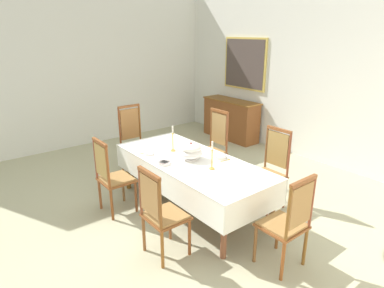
{
  "coord_description": "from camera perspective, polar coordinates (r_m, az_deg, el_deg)",
  "views": [
    {
      "loc": [
        3.3,
        -2.56,
        2.4
      ],
      "look_at": [
        -0.05,
        0.08,
        0.93
      ],
      "focal_mm": 30.95,
      "sensor_mm": 36.0,
      "label": 1
    }
  ],
  "objects": [
    {
      "name": "chair_head_west",
      "position": [
        5.84,
        -9.97,
        0.66
      ],
      "size": [
        0.42,
        0.44,
        1.19
      ],
      "rotation": [
        0.0,
        0.0,
        -1.57
      ],
      "color": "brown",
      "rests_on": "ground"
    },
    {
      "name": "chair_south_b",
      "position": [
        3.66,
        -5.39,
        -11.56
      ],
      "size": [
        0.44,
        0.42,
        1.06
      ],
      "color": "brown",
      "rests_on": "ground"
    },
    {
      "name": "chair_north_b",
      "position": [
        4.77,
        13.38,
        -4.07
      ],
      "size": [
        0.44,
        0.42,
        1.14
      ],
      "rotation": [
        0.0,
        0.0,
        3.14
      ],
      "color": "brown",
      "rests_on": "ground"
    },
    {
      "name": "chair_north_a",
      "position": [
        5.54,
        3.69,
        -0.2
      ],
      "size": [
        0.44,
        0.42,
        1.17
      ],
      "rotation": [
        0.0,
        0.0,
        3.14
      ],
      "color": "brown",
      "rests_on": "ground"
    },
    {
      "name": "tablecloth",
      "position": [
        4.55,
        -0.16,
        -3.71
      ],
      "size": [
        2.42,
        1.04,
        0.35
      ],
      "color": "white",
      "rests_on": "dining_table"
    },
    {
      "name": "bowl_far_left",
      "position": [
        4.37,
        -4.86,
        -3.22
      ],
      "size": [
        0.18,
        0.18,
        0.04
      ],
      "color": "white",
      "rests_on": "tablecloth"
    },
    {
      "name": "chair_head_east",
      "position": [
        3.61,
        16.17,
        -12.66
      ],
      "size": [
        0.42,
        0.44,
        1.07
      ],
      "rotation": [
        0.0,
        0.0,
        1.57
      ],
      "color": "brown",
      "rests_on": "ground"
    },
    {
      "name": "candlestick_west",
      "position": [
        4.79,
        -3.32,
        0.55
      ],
      "size": [
        0.07,
        0.07,
        0.38
      ],
      "color": "gold",
      "rests_on": "tablecloth"
    },
    {
      "name": "bowl_near_right",
      "position": [
        4.57,
        4.86,
        -2.14
      ],
      "size": [
        0.18,
        0.18,
        0.04
      ],
      "color": "white",
      "rests_on": "tablecloth"
    },
    {
      "name": "sideboard",
      "position": [
        7.74,
        6.71,
        4.26
      ],
      "size": [
        1.44,
        0.48,
        0.9
      ],
      "rotation": [
        0.0,
        0.0,
        3.14
      ],
      "color": "brown",
      "rests_on": "ground"
    },
    {
      "name": "left_wall",
      "position": [
        7.48,
        -18.59,
        12.93
      ],
      "size": [
        0.08,
        6.06,
        3.47
      ],
      "primitive_type": "cube",
      "color": "silver",
      "rests_on": "ground"
    },
    {
      "name": "spoon_primary",
      "position": [
        4.82,
        -7.83,
        -1.35
      ],
      "size": [
        0.04,
        0.18,
        0.01
      ],
      "rotation": [
        0.0,
        0.0,
        0.13
      ],
      "color": "gold",
      "rests_on": "tablecloth"
    },
    {
      "name": "framed_painting",
      "position": [
        7.63,
        9.07,
        13.5
      ],
      "size": [
        1.2,
        0.05,
        1.12
      ],
      "color": "#D1B251"
    },
    {
      "name": "chair_south_a",
      "position": [
        4.61,
        -13.67,
        -5.24
      ],
      "size": [
        0.44,
        0.42,
        1.07
      ],
      "color": "brown",
      "rests_on": "ground"
    },
    {
      "name": "dining_table",
      "position": [
        4.55,
        -0.16,
        -3.54
      ],
      "size": [
        2.4,
        1.02,
        0.73
      ],
      "color": "brown",
      "rests_on": "ground"
    },
    {
      "name": "candlestick_east",
      "position": [
        4.16,
        3.47,
        -2.43
      ],
      "size": [
        0.07,
        0.07,
        0.37
      ],
      "color": "gold",
      "rests_on": "tablecloth"
    },
    {
      "name": "soup_tureen",
      "position": [
        4.47,
        -0.14,
        -1.25
      ],
      "size": [
        0.32,
        0.32,
        0.25
      ],
      "color": "white",
      "rests_on": "tablecloth"
    },
    {
      "name": "spoon_secondary",
      "position": [
        4.51,
        6.17,
        -2.74
      ],
      "size": [
        0.04,
        0.18,
        0.01
      ],
      "rotation": [
        0.0,
        0.0,
        -0.12
      ],
      "color": "gold",
      "rests_on": "tablecloth"
    },
    {
      "name": "back_wall",
      "position": [
        6.56,
        21.69,
        11.87
      ],
      "size": [
        7.31,
        0.08,
        3.47
      ],
      "primitive_type": "cube",
      "color": "silver",
      "rests_on": "ground"
    },
    {
      "name": "bowl_near_left",
      "position": [
        4.72,
        -7.44,
        -1.64
      ],
      "size": [
        0.15,
        0.15,
        0.03
      ],
      "color": "white",
      "rests_on": "tablecloth"
    },
    {
      "name": "ground",
      "position": [
        4.83,
        -0.43,
        -11.1
      ],
      "size": [
        7.31,
        6.06,
        0.04
      ],
      "primitive_type": "cube",
      "color": "#B3AF8E"
    }
  ]
}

